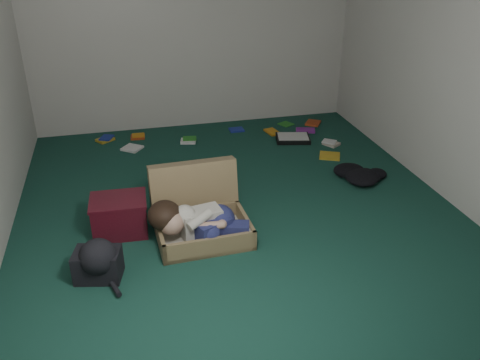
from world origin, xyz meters
name	(u,v)px	position (x,y,z in m)	size (l,w,h in m)	color
floor	(236,206)	(0.00, 0.00, 0.00)	(4.50, 4.50, 0.00)	#164135
wall_back	(192,23)	(0.00, 2.25, 1.30)	(4.50, 4.50, 0.00)	silver
wall_front	(354,197)	(0.00, -2.25, 1.30)	(4.50, 4.50, 0.00)	silver
wall_right	(449,56)	(2.00, 0.00, 1.30)	(4.50, 4.50, 0.00)	silver
suitcase	(199,214)	(-0.40, -0.33, 0.17)	(0.79, 0.77, 0.56)	#8D764E
person	(198,221)	(-0.45, -0.53, 0.21)	(0.83, 0.39, 0.35)	silver
maroon_bin	(120,216)	(-1.07, -0.19, 0.16)	(0.48, 0.39, 0.32)	#450E18
backpack	(98,263)	(-1.25, -0.80, 0.13)	(0.42, 0.34, 0.25)	black
clothing_pile	(366,173)	(1.44, 0.23, 0.07)	(0.41, 0.34, 0.13)	black
paper_tray	(293,138)	(1.06, 1.41, 0.03)	(0.46, 0.39, 0.06)	black
book_scatter	(241,137)	(0.46, 1.66, 0.01)	(2.91, 1.36, 0.02)	gold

